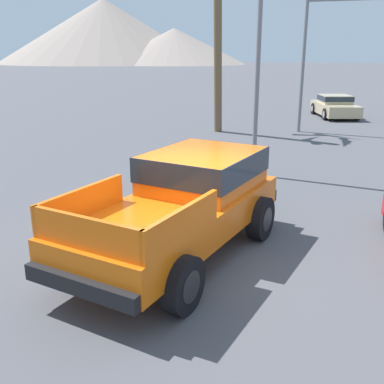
# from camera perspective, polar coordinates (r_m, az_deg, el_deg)

# --- Properties ---
(ground_plane) EXTENTS (320.00, 320.00, 0.00)m
(ground_plane) POSITION_cam_1_polar(r_m,az_deg,el_deg) (8.12, 0.12, -9.06)
(ground_plane) COLOR #4C4C51
(orange_pickup_truck) EXTENTS (3.20, 5.53, 1.79)m
(orange_pickup_truck) POSITION_cam_1_polar(r_m,az_deg,el_deg) (8.30, -0.59, -0.76)
(orange_pickup_truck) COLOR orange
(orange_pickup_truck) RESTS_ON ground_plane
(parked_car_tan) EXTENTS (2.82, 4.43, 1.24)m
(parked_car_tan) POSITION_cam_1_polar(r_m,az_deg,el_deg) (27.59, 17.68, 10.38)
(parked_car_tan) COLOR tan
(parked_car_tan) RESTS_ON ground_plane
(traffic_light_main) EXTENTS (4.38, 0.38, 5.99)m
(traffic_light_main) POSITION_cam_1_polar(r_m,az_deg,el_deg) (21.71, 18.65, 18.11)
(traffic_light_main) COLOR slate
(traffic_light_main) RESTS_ON ground_plane
(distant_mountain_range) EXTENTS (183.34, 91.88, 19.66)m
(distant_mountain_range) POSITION_cam_1_polar(r_m,az_deg,el_deg) (132.83, 4.71, 19.23)
(distant_mountain_range) COLOR gray
(distant_mountain_range) RESTS_ON ground_plane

